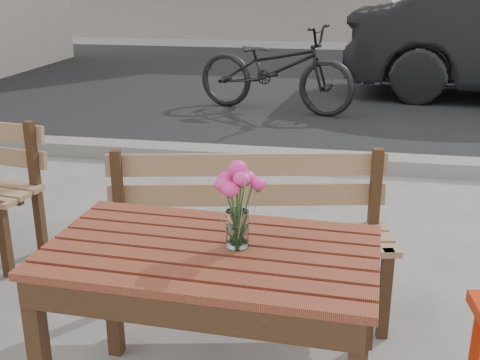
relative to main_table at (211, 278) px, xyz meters
The scene contains 5 objects.
street 5.13m from the main_table, 87.43° to the left, with size 30.00×8.12×0.12m.
main_table is the anchor object (origin of this frame).
main_bench 0.73m from the main_table, 89.97° to the left, with size 1.34×0.63×0.80m.
main_vase 0.31m from the main_table, 16.36° to the left, with size 0.16×0.16×0.30m.
bicycle 5.09m from the main_table, 94.84° to the left, with size 0.66×1.88×0.99m, color black.
Camera 1 is at (0.19, -1.78, 1.53)m, focal length 45.00 mm.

